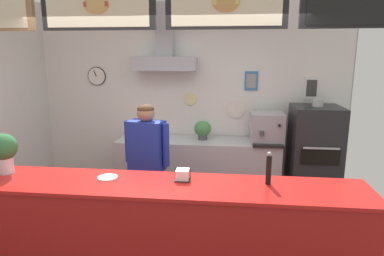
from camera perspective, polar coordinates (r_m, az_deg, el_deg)
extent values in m
cube|color=#9E9E99|center=(5.32, -0.17, 4.81)|extent=(4.78, 0.12, 2.95)
cube|color=white|center=(5.26, -0.25, 4.71)|extent=(4.74, 0.01, 2.91)
cylinder|color=black|center=(5.58, -15.76, 8.41)|extent=(0.29, 0.02, 0.29)
cylinder|color=white|center=(5.57, -15.80, 8.40)|extent=(0.27, 0.01, 0.27)
cube|color=black|center=(5.57, -16.05, 8.87)|extent=(0.05, 0.01, 0.10)
cylinder|color=white|center=(5.40, -7.71, 2.56)|extent=(0.26, 0.02, 0.26)
cylinder|color=beige|center=(5.24, -0.22, 4.98)|extent=(0.20, 0.02, 0.20)
cylinder|color=white|center=(5.23, 7.37, 3.22)|extent=(0.28, 0.02, 0.28)
cube|color=white|center=(5.32, 19.51, 6.37)|extent=(0.21, 0.02, 0.34)
cube|color=#363636|center=(5.31, 19.53, 6.36)|extent=(0.15, 0.01, 0.24)
cube|color=teal|center=(5.19, 9.97, 7.83)|extent=(0.20, 0.02, 0.29)
cube|color=gray|center=(5.18, 9.98, 7.82)|extent=(0.14, 0.01, 0.21)
cube|color=#A3A5AD|center=(5.09, -4.58, 10.78)|extent=(0.94, 0.38, 0.20)
cube|color=#A3A5AD|center=(5.16, -4.53, 16.13)|extent=(0.24, 0.24, 0.76)
cube|color=black|center=(3.24, -15.58, 19.19)|extent=(1.03, 0.05, 0.41)
cube|color=beige|center=(3.22, -15.77, 19.24)|extent=(0.92, 0.01, 0.36)
ellipsoid|color=#DBAD60|center=(3.21, -15.87, 19.44)|extent=(0.23, 0.04, 0.16)
cube|color=#B74233|center=(3.20, -15.93, 19.45)|extent=(0.22, 0.01, 0.04)
cube|color=black|center=(3.03, 5.77, 20.08)|extent=(1.03, 0.05, 0.41)
cube|color=beige|center=(3.00, 5.77, 20.16)|extent=(0.92, 0.01, 0.36)
ellipsoid|color=tan|center=(2.99, 5.77, 20.38)|extent=(0.22, 0.04, 0.16)
cube|color=#E5C666|center=(2.98, 5.76, 20.40)|extent=(0.21, 0.01, 0.04)
cube|color=black|center=(3.21, 27.27, 18.40)|extent=(1.03, 0.05, 0.41)
cube|color=black|center=(3.18, 27.45, 18.44)|extent=(0.92, 0.01, 0.36)
cube|color=#B21916|center=(3.23, -5.63, -18.44)|extent=(3.56, 0.59, 1.05)
cube|color=red|center=(2.99, -5.85, -9.55)|extent=(3.63, 0.62, 0.03)
cube|color=#B7BABF|center=(5.16, 0.98, -7.01)|extent=(2.40, 0.62, 0.93)
cube|color=#929499|center=(5.26, 0.96, -10.05)|extent=(2.28, 0.57, 0.02)
cube|color=#232326|center=(5.06, 19.81, -4.85)|extent=(0.65, 0.66, 1.48)
cube|color=black|center=(4.71, 20.83, -4.69)|extent=(0.49, 0.02, 0.20)
cube|color=#B7BABF|center=(4.66, 21.01, -3.22)|extent=(0.46, 0.02, 0.02)
cylinder|color=#B7BABF|center=(4.90, 20.48, 4.02)|extent=(0.14, 0.14, 0.10)
cube|color=#232328|center=(4.24, -7.37, -12.25)|extent=(0.35, 0.27, 0.83)
cube|color=#1E339E|center=(4.00, -7.65, -2.95)|extent=(0.45, 0.31, 0.59)
cylinder|color=#1E339E|center=(3.88, -4.43, -2.88)|extent=(0.08, 0.08, 0.50)
cylinder|color=#1E339E|center=(4.11, -10.72, -2.22)|extent=(0.08, 0.08, 0.50)
sphere|color=#997056|center=(3.91, -7.81, 2.51)|extent=(0.21, 0.21, 0.21)
ellipsoid|color=#4C331E|center=(3.91, -7.83, 3.18)|extent=(0.20, 0.20, 0.11)
cube|color=#A3A5AD|center=(4.96, 12.50, 0.09)|extent=(0.46, 0.47, 0.43)
cylinder|color=#4C4C51|center=(4.70, 11.70, -0.83)|extent=(0.06, 0.06, 0.06)
cube|color=black|center=(4.74, 12.72, -2.95)|extent=(0.41, 0.10, 0.04)
sphere|color=black|center=(4.71, 14.53, 0.42)|extent=(0.04, 0.04, 0.04)
cylinder|color=#9E563D|center=(5.11, -7.34, -1.41)|extent=(0.10, 0.10, 0.08)
ellipsoid|color=#47894C|center=(5.09, -7.36, -0.44)|extent=(0.14, 0.14, 0.13)
cylinder|color=#4C4C51|center=(5.03, 1.81, -1.52)|extent=(0.13, 0.13, 0.08)
ellipsoid|color=#47894C|center=(5.00, 1.82, -0.09)|extent=(0.25, 0.25, 0.23)
cylinder|color=silver|center=(3.65, -29.00, -5.41)|extent=(0.15, 0.15, 0.16)
cylinder|color=gray|center=(3.66, -28.92, -6.19)|extent=(0.14, 0.14, 0.05)
ellipsoid|color=#2D6638|center=(3.61, -29.28, -2.82)|extent=(0.25, 0.25, 0.25)
cylinder|color=black|center=(2.99, 12.81, -6.95)|extent=(0.05, 0.05, 0.25)
sphere|color=gray|center=(2.94, 12.94, -4.33)|extent=(0.04, 0.04, 0.04)
cube|color=#262628|center=(3.05, -1.60, -8.66)|extent=(0.13, 0.13, 0.01)
cylinder|color=#262628|center=(3.04, -2.87, -7.70)|extent=(0.01, 0.01, 0.11)
cylinder|color=#262628|center=(3.02, -0.33, -7.80)|extent=(0.01, 0.01, 0.11)
cube|color=white|center=(3.03, -1.60, -7.85)|extent=(0.11, 0.11, 0.09)
cylinder|color=white|center=(3.18, -14.06, -8.09)|extent=(0.18, 0.18, 0.01)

